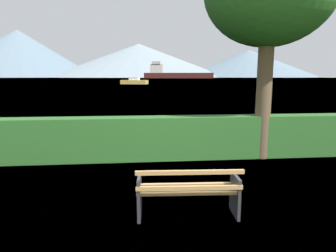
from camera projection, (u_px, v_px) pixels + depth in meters
ground_plane at (187, 215)px, 4.84m from camera, size 1400.00×1400.00×0.00m
water_surface at (140, 78)px, 305.39m from camera, size 620.00×620.00×0.00m
park_bench at (188, 192)px, 4.71m from camera, size 1.67×0.66×0.87m
hedge_row at (168, 138)px, 8.04m from camera, size 13.65×0.60×1.17m
cargo_ship_large at (173, 74)px, 315.19m from camera, size 74.58×25.81×17.88m
sailboat_mid at (134, 82)px, 83.08m from camera, size 7.94×5.04×1.93m
distant_hills at (113, 58)px, 572.15m from camera, size 722.46×345.63×89.91m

